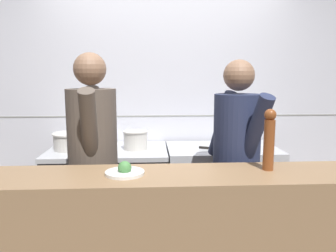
{
  "coord_description": "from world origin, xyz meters",
  "views": [
    {
      "loc": [
        -0.16,
        -2.08,
        1.56
      ],
      "look_at": [
        -0.01,
        0.61,
        1.15
      ],
      "focal_mm": 35.0,
      "sensor_mm": 36.0,
      "label": 1
    }
  ],
  "objects_px": {
    "chefs_knife": "(216,149)",
    "pepper_mill": "(269,138)",
    "plated_dish_main": "(125,171)",
    "chef_head_cook": "(93,160)",
    "mixing_bowl_steel": "(238,142)",
    "oven_range": "(109,194)",
    "sauce_pot": "(136,139)",
    "stock_pot": "(72,140)",
    "chef_sous": "(236,162)"
  },
  "relations": [
    {
      "from": "pepper_mill",
      "to": "chef_head_cook",
      "type": "bearing_deg",
      "value": 157.44
    },
    {
      "from": "stock_pot",
      "to": "sauce_pot",
      "type": "height_order",
      "value": "sauce_pot"
    },
    {
      "from": "sauce_pot",
      "to": "pepper_mill",
      "type": "xyz_separation_m",
      "value": [
        0.84,
        -1.15,
        0.22
      ]
    },
    {
      "from": "oven_range",
      "to": "sauce_pot",
      "type": "distance_m",
      "value": 0.59
    },
    {
      "from": "stock_pot",
      "to": "chef_head_cook",
      "type": "bearing_deg",
      "value": -66.37
    },
    {
      "from": "stock_pot",
      "to": "pepper_mill",
      "type": "distance_m",
      "value": 1.87
    },
    {
      "from": "stock_pot",
      "to": "pepper_mill",
      "type": "relative_size",
      "value": 0.97
    },
    {
      "from": "stock_pot",
      "to": "pepper_mill",
      "type": "bearing_deg",
      "value": -39.56
    },
    {
      "from": "chef_head_cook",
      "to": "chef_sous",
      "type": "bearing_deg",
      "value": -6.05
    },
    {
      "from": "chef_sous",
      "to": "plated_dish_main",
      "type": "bearing_deg",
      "value": -167.21
    },
    {
      "from": "chefs_knife",
      "to": "pepper_mill",
      "type": "bearing_deg",
      "value": -85.09
    },
    {
      "from": "sauce_pot",
      "to": "chef_head_cook",
      "type": "xyz_separation_m",
      "value": [
        -0.28,
        -0.68,
        -0.02
      ]
    },
    {
      "from": "oven_range",
      "to": "stock_pot",
      "type": "relative_size",
      "value": 3.09
    },
    {
      "from": "oven_range",
      "to": "plated_dish_main",
      "type": "height_order",
      "value": "plated_dish_main"
    },
    {
      "from": "stock_pot",
      "to": "chef_sous",
      "type": "relative_size",
      "value": 0.21
    },
    {
      "from": "sauce_pot",
      "to": "plated_dish_main",
      "type": "distance_m",
      "value": 1.19
    },
    {
      "from": "sauce_pot",
      "to": "chef_sous",
      "type": "xyz_separation_m",
      "value": [
        0.77,
        -0.7,
        -0.04
      ]
    },
    {
      "from": "sauce_pot",
      "to": "stock_pot",
      "type": "bearing_deg",
      "value": 176.5
    },
    {
      "from": "chefs_knife",
      "to": "plated_dish_main",
      "type": "relative_size",
      "value": 1.67
    },
    {
      "from": "stock_pot",
      "to": "chef_sous",
      "type": "height_order",
      "value": "chef_sous"
    },
    {
      "from": "oven_range",
      "to": "plated_dish_main",
      "type": "relative_size",
      "value": 4.88
    },
    {
      "from": "plated_dish_main",
      "to": "stock_pot",
      "type": "bearing_deg",
      "value": 115.34
    },
    {
      "from": "stock_pot",
      "to": "mixing_bowl_steel",
      "type": "height_order",
      "value": "stock_pot"
    },
    {
      "from": "sauce_pot",
      "to": "chefs_knife",
      "type": "bearing_deg",
      "value": -5.78
    },
    {
      "from": "mixing_bowl_steel",
      "to": "sauce_pot",
      "type": "bearing_deg",
      "value": -175.77
    },
    {
      "from": "sauce_pot",
      "to": "pepper_mill",
      "type": "bearing_deg",
      "value": -53.79
    },
    {
      "from": "stock_pot",
      "to": "chefs_knife",
      "type": "bearing_deg",
      "value": -4.77
    },
    {
      "from": "plated_dish_main",
      "to": "chef_sous",
      "type": "distance_m",
      "value": 0.93
    },
    {
      "from": "plated_dish_main",
      "to": "chef_head_cook",
      "type": "height_order",
      "value": "chef_head_cook"
    },
    {
      "from": "stock_pot",
      "to": "mixing_bowl_steel",
      "type": "relative_size",
      "value": 1.44
    },
    {
      "from": "pepper_mill",
      "to": "chef_sous",
      "type": "bearing_deg",
      "value": 98.93
    },
    {
      "from": "oven_range",
      "to": "chef_head_cook",
      "type": "bearing_deg",
      "value": -91.43
    },
    {
      "from": "chefs_knife",
      "to": "chef_sous",
      "type": "distance_m",
      "value": 0.62
    },
    {
      "from": "chefs_knife",
      "to": "plated_dish_main",
      "type": "bearing_deg",
      "value": -124.28
    },
    {
      "from": "oven_range",
      "to": "chef_head_cook",
      "type": "relative_size",
      "value": 0.64
    },
    {
      "from": "oven_range",
      "to": "pepper_mill",
      "type": "relative_size",
      "value": 2.99
    },
    {
      "from": "oven_range",
      "to": "chefs_knife",
      "type": "bearing_deg",
      "value": -5.3
    },
    {
      "from": "oven_range",
      "to": "stock_pot",
      "type": "xyz_separation_m",
      "value": [
        -0.33,
        0.02,
        0.52
      ]
    },
    {
      "from": "mixing_bowl_steel",
      "to": "chef_sous",
      "type": "xyz_separation_m",
      "value": [
        -0.23,
        -0.77,
        0.0
      ]
    },
    {
      "from": "mixing_bowl_steel",
      "to": "plated_dish_main",
      "type": "xyz_separation_m",
      "value": [
        -1.01,
        -1.26,
        0.09
      ]
    },
    {
      "from": "pepper_mill",
      "to": "chef_sous",
      "type": "xyz_separation_m",
      "value": [
        -0.07,
        0.45,
        -0.26
      ]
    },
    {
      "from": "oven_range",
      "to": "mixing_bowl_steel",
      "type": "relative_size",
      "value": 4.46
    },
    {
      "from": "plated_dish_main",
      "to": "chef_head_cook",
      "type": "xyz_separation_m",
      "value": [
        -0.27,
        0.51,
        -0.06
      ]
    },
    {
      "from": "sauce_pot",
      "to": "plated_dish_main",
      "type": "bearing_deg",
      "value": -90.58
    },
    {
      "from": "mixing_bowl_steel",
      "to": "chefs_knife",
      "type": "relative_size",
      "value": 0.66
    },
    {
      "from": "chefs_knife",
      "to": "chef_sous",
      "type": "xyz_separation_m",
      "value": [
        0.02,
        -0.62,
        0.04
      ]
    },
    {
      "from": "stock_pot",
      "to": "plated_dish_main",
      "type": "distance_m",
      "value": 1.36
    },
    {
      "from": "chefs_knife",
      "to": "pepper_mill",
      "type": "xyz_separation_m",
      "value": [
        0.09,
        -1.07,
        0.3
      ]
    },
    {
      "from": "stock_pot",
      "to": "mixing_bowl_steel",
      "type": "distance_m",
      "value": 1.59
    },
    {
      "from": "sauce_pot",
      "to": "mixing_bowl_steel",
      "type": "xyz_separation_m",
      "value": [
        1.0,
        0.07,
        -0.05
      ]
    }
  ]
}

